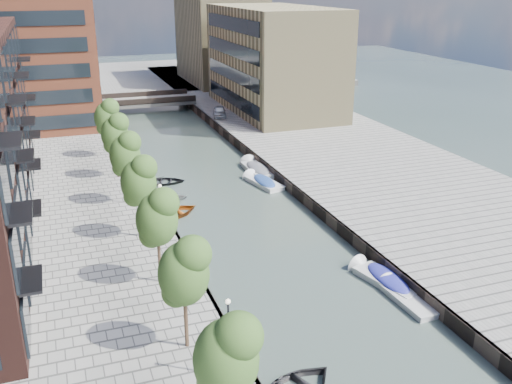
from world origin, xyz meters
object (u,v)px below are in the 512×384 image
motorboat_3 (262,182)px  tree_4 (125,152)px  motorboat_2 (403,297)px  tree_3 (138,179)px  sloop_3 (162,201)px  tree_6 (106,116)px  bridge (149,101)px  tree_0 (226,354)px  tree_2 (157,216)px  sloop_4 (164,183)px  tree_1 (183,270)px  car (220,111)px  motorboat_4 (256,169)px  motorboat_0 (382,278)px  sloop_2 (171,216)px  tree_5 (115,132)px

motorboat_3 → tree_4: bearing=-166.2°
motorboat_2 → motorboat_3: 22.56m
tree_3 → sloop_3: size_ratio=1.35×
tree_6 → motorboat_2: 36.51m
bridge → tree_0: bearing=-97.1°
tree_2 → tree_6: bearing=90.0°
tree_0 → sloop_4: tree_0 is taller
tree_1 → sloop_4: (4.14, 27.51, -5.31)m
tree_4 → sloop_4: tree_4 is taller
tree_3 → tree_0: bearing=-90.0°
sloop_4 → car: 24.53m
tree_1 → sloop_4: size_ratio=1.48×
sloop_4 → sloop_3: bearing=-179.3°
tree_1 → motorboat_3: tree_1 is taller
motorboat_4 → bridge: bearing=99.0°
motorboat_2 → car: size_ratio=1.12×
tree_4 → motorboat_3: 14.26m
tree_4 → sloop_4: 9.36m
bridge → tree_3: bearing=-100.3°
tree_4 → motorboat_0: size_ratio=1.09×
tree_4 → motorboat_2: (13.87, -19.37, -5.22)m
tree_3 → motorboat_3: bearing=38.2°
sloop_4 → car: size_ratio=0.97×
tree_6 → motorboat_4: bearing=-26.8°
tree_2 → car: size_ratio=1.43×
tree_0 → sloop_2: 26.96m
bridge → tree_6: tree_6 is taller
motorboat_2 → motorboat_3: motorboat_3 is taller
sloop_4 → tree_3: bearing=176.4°
bridge → tree_3: (-8.50, -47.00, 3.92)m
motorboat_3 → car: 24.98m
tree_4 → motorboat_0: bearing=-51.1°
motorboat_0 → tree_4: bearing=128.9°
tree_5 → car: 26.58m
tree_2 → motorboat_4: size_ratio=1.04×
tree_3 → tree_4: (0.00, 7.00, 0.00)m
sloop_2 → car: size_ratio=1.18×
bridge → tree_6: 27.63m
tree_3 → tree_5: same height
tree_2 → sloop_4: 21.59m
sloop_2 → sloop_4: bearing=-24.5°
tree_5 → motorboat_2: tree_5 is taller
sloop_3 → motorboat_0: size_ratio=0.81×
motorboat_0 → tree_0: bearing=-141.6°
tree_2 → sloop_2: tree_2 is taller
sloop_3 → motorboat_3: (9.83, 1.28, 0.20)m
tree_1 → tree_2: bearing=90.0°
motorboat_4 → tree_6: bearing=153.2°
tree_6 → sloop_4: size_ratio=1.48×
bridge → tree_0: (-8.50, -68.00, 3.92)m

